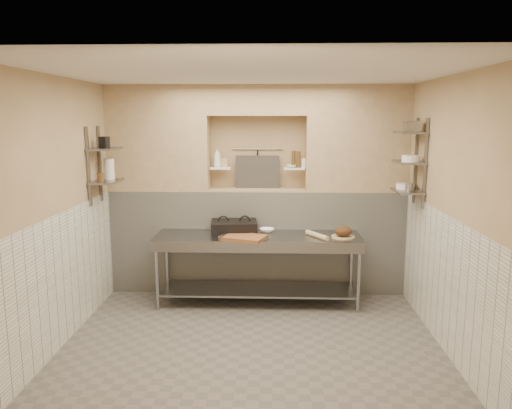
{
  "coord_description": "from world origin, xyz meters",
  "views": [
    {
      "loc": [
        0.22,
        -4.97,
        2.37
      ],
      "look_at": [
        0.01,
        0.9,
        1.35
      ],
      "focal_mm": 35.0,
      "sensor_mm": 36.0,
      "label": 1
    }
  ],
  "objects_px": {
    "bread_loaf": "(343,231)",
    "jug_left": "(109,169)",
    "mixing_bowl": "(267,230)",
    "bowl_alcove": "(291,166)",
    "rolling_pin": "(317,235)",
    "panini_press": "(234,227)",
    "prep_table": "(258,255)",
    "cutting_board": "(244,238)",
    "bottle_soap": "(217,158)"
  },
  "relations": [
    {
      "from": "mixing_bowl",
      "to": "jug_left",
      "type": "relative_size",
      "value": 0.75
    },
    {
      "from": "cutting_board",
      "to": "bread_loaf",
      "type": "height_order",
      "value": "bread_loaf"
    },
    {
      "from": "panini_press",
      "to": "bread_loaf",
      "type": "bearing_deg",
      "value": -12.85
    },
    {
      "from": "panini_press",
      "to": "bottle_soap",
      "type": "bearing_deg",
      "value": 115.18
    },
    {
      "from": "prep_table",
      "to": "cutting_board",
      "type": "bearing_deg",
      "value": -128.1
    },
    {
      "from": "mixing_bowl",
      "to": "jug_left",
      "type": "height_order",
      "value": "jug_left"
    },
    {
      "from": "bottle_soap",
      "to": "jug_left",
      "type": "bearing_deg",
      "value": -156.32
    },
    {
      "from": "prep_table",
      "to": "bread_loaf",
      "type": "height_order",
      "value": "bread_loaf"
    },
    {
      "from": "mixing_bowl",
      "to": "jug_left",
      "type": "distance_m",
      "value": 2.15
    },
    {
      "from": "bread_loaf",
      "to": "jug_left",
      "type": "bearing_deg",
      "value": 178.86
    },
    {
      "from": "cutting_board",
      "to": "bowl_alcove",
      "type": "height_order",
      "value": "bowl_alcove"
    },
    {
      "from": "prep_table",
      "to": "bowl_alcove",
      "type": "xyz_separation_m",
      "value": [
        0.43,
        0.54,
        1.09
      ]
    },
    {
      "from": "cutting_board",
      "to": "rolling_pin",
      "type": "xyz_separation_m",
      "value": [
        0.91,
        0.13,
        0.01
      ]
    },
    {
      "from": "prep_table",
      "to": "bottle_soap",
      "type": "xyz_separation_m",
      "value": [
        -0.57,
        0.57,
        1.2
      ]
    },
    {
      "from": "cutting_board",
      "to": "mixing_bowl",
      "type": "distance_m",
      "value": 0.51
    },
    {
      "from": "jug_left",
      "to": "prep_table",
      "type": "bearing_deg",
      "value": 0.05
    },
    {
      "from": "cutting_board",
      "to": "rolling_pin",
      "type": "relative_size",
      "value": 1.25
    },
    {
      "from": "bottle_soap",
      "to": "bowl_alcove",
      "type": "relative_size",
      "value": 2.02
    },
    {
      "from": "prep_table",
      "to": "bowl_alcove",
      "type": "height_order",
      "value": "bowl_alcove"
    },
    {
      "from": "mixing_bowl",
      "to": "bread_loaf",
      "type": "relative_size",
      "value": 0.9
    },
    {
      "from": "mixing_bowl",
      "to": "bowl_alcove",
      "type": "xyz_separation_m",
      "value": [
        0.32,
        0.32,
        0.81
      ]
    },
    {
      "from": "cutting_board",
      "to": "jug_left",
      "type": "bearing_deg",
      "value": 173.0
    },
    {
      "from": "mixing_bowl",
      "to": "bottle_soap",
      "type": "distance_m",
      "value": 1.2
    },
    {
      "from": "jug_left",
      "to": "panini_press",
      "type": "bearing_deg",
      "value": 4.67
    },
    {
      "from": "cutting_board",
      "to": "jug_left",
      "type": "relative_size",
      "value": 2.0
    },
    {
      "from": "mixing_bowl",
      "to": "bowl_alcove",
      "type": "relative_size",
      "value": 1.48
    },
    {
      "from": "prep_table",
      "to": "mixing_bowl",
      "type": "distance_m",
      "value": 0.37
    },
    {
      "from": "rolling_pin",
      "to": "bowl_alcove",
      "type": "xyz_separation_m",
      "value": [
        -0.31,
        0.62,
        0.8
      ]
    },
    {
      "from": "rolling_pin",
      "to": "bowl_alcove",
      "type": "distance_m",
      "value": 1.06
    },
    {
      "from": "bread_loaf",
      "to": "rolling_pin",
      "type": "bearing_deg",
      "value": -175.99
    },
    {
      "from": "bread_loaf",
      "to": "mixing_bowl",
      "type": "bearing_deg",
      "value": 164.03
    },
    {
      "from": "panini_press",
      "to": "cutting_board",
      "type": "relative_size",
      "value": 1.21
    },
    {
      "from": "bread_loaf",
      "to": "bottle_soap",
      "type": "height_order",
      "value": "bottle_soap"
    },
    {
      "from": "rolling_pin",
      "to": "jug_left",
      "type": "distance_m",
      "value": 2.73
    },
    {
      "from": "rolling_pin",
      "to": "bowl_alcove",
      "type": "height_order",
      "value": "bowl_alcove"
    },
    {
      "from": "prep_table",
      "to": "bread_loaf",
      "type": "distance_m",
      "value": 1.12
    },
    {
      "from": "rolling_pin",
      "to": "jug_left",
      "type": "xyz_separation_m",
      "value": [
        -2.61,
        0.08,
        0.81
      ]
    },
    {
      "from": "bowl_alcove",
      "to": "bottle_soap",
      "type": "bearing_deg",
      "value": 178.36
    },
    {
      "from": "prep_table",
      "to": "bread_loaf",
      "type": "xyz_separation_m",
      "value": [
        1.07,
        -0.06,
        0.34
      ]
    },
    {
      "from": "cutting_board",
      "to": "bread_loaf",
      "type": "relative_size",
      "value": 2.39
    },
    {
      "from": "mixing_bowl",
      "to": "panini_press",
      "type": "bearing_deg",
      "value": -168.28
    },
    {
      "from": "cutting_board",
      "to": "jug_left",
      "type": "height_order",
      "value": "jug_left"
    },
    {
      "from": "mixing_bowl",
      "to": "bread_loaf",
      "type": "bearing_deg",
      "value": -15.97
    },
    {
      "from": "prep_table",
      "to": "bowl_alcove",
      "type": "relative_size",
      "value": 19.94
    },
    {
      "from": "prep_table",
      "to": "panini_press",
      "type": "relative_size",
      "value": 4.18
    },
    {
      "from": "bowl_alcove",
      "to": "jug_left",
      "type": "bearing_deg",
      "value": -166.78
    },
    {
      "from": "mixing_bowl",
      "to": "bread_loaf",
      "type": "height_order",
      "value": "bread_loaf"
    },
    {
      "from": "cutting_board",
      "to": "bowl_alcove",
      "type": "bearing_deg",
      "value": 51.44
    },
    {
      "from": "prep_table",
      "to": "rolling_pin",
      "type": "height_order",
      "value": "rolling_pin"
    },
    {
      "from": "cutting_board",
      "to": "jug_left",
      "type": "distance_m",
      "value": 1.9
    }
  ]
}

